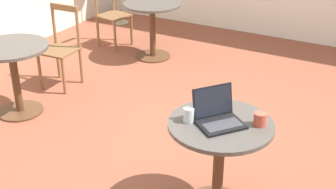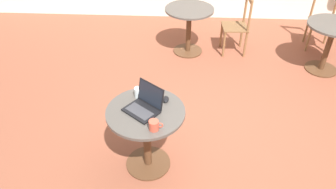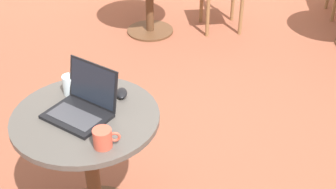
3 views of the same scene
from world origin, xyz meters
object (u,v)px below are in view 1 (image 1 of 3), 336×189
chair_mid_back (112,14)px  laptop (218,117)px  cafe_table_far (13,64)px  drinking_glass (189,115)px  cafe_table_mid (152,18)px  mug (260,119)px  mouse (210,105)px  chair_far_right (61,48)px  cafe_table_near (220,147)px

chair_mid_back → laptop: size_ratio=2.28×
cafe_table_far → drinking_glass: drinking_glass is taller
cafe_table_mid → mug: bearing=-136.2°
cafe_table_far → mouse: size_ratio=7.41×
cafe_table_far → mug: size_ratio=5.90×
mug → chair_far_right: bearing=68.5°
cafe_table_mid → drinking_glass: drinking_glass is taller
cafe_table_near → mug: size_ratio=5.90×
chair_far_right → mug: bearing=-111.5°
cafe_table_near → mouse: size_ratio=7.41×
chair_far_right → mug: 2.90m
chair_mid_back → drinking_glass: 3.63m
cafe_table_near → cafe_table_mid: same height
cafe_table_far → mouse: 2.26m
cafe_table_near → drinking_glass: 0.34m
cafe_table_mid → mug: (-2.30, -2.21, 0.24)m
mouse → mug: bearing=-100.7°
laptop → mouse: laptop is taller
cafe_table_near → cafe_table_mid: size_ratio=1.00×
chair_mid_back → mug: size_ratio=7.34×
cafe_table_near → cafe_table_far: 2.43m
cafe_table_far → laptop: bearing=-99.8°
cafe_table_mid → laptop: 3.11m
cafe_table_near → chair_mid_back: bearing=46.9°
chair_mid_back → mug: chair_mid_back is taller
cafe_table_near → cafe_table_mid: 3.10m
cafe_table_far → chair_far_right: chair_far_right is taller
mug → drinking_glass: (-0.19, 0.45, 0.01)m
mouse → drinking_glass: bearing=171.0°
cafe_table_near → mouse: 0.32m
cafe_table_mid → mouse: 2.87m
chair_mid_back → mug: bearing=-129.5°
cafe_table_near → mug: (0.10, -0.24, 0.24)m
chair_mid_back → cafe_table_mid: bearing=-99.5°
cafe_table_mid → cafe_table_far: 2.05m
mouse → mug: 0.41m
cafe_table_near → chair_far_right: chair_far_right is taller
cafe_table_mid → mug: 3.19m
laptop → drinking_glass: 0.20m
mouse → mug: (-0.08, -0.40, 0.03)m
laptop → mouse: bearing=37.3°
cafe_table_near → mug: bearing=-67.1°
cafe_table_near → laptop: size_ratio=1.83×
cafe_table_mid → laptop: bearing=-141.1°
cafe_table_far → laptop: 2.43m
mouse → mug: size_ratio=0.80×
chair_far_right → cafe_table_far: bearing=-176.9°
drinking_glass → cafe_table_far: bearing=77.4°
cafe_table_far → mug: mug is taller
chair_mid_back → chair_far_right: size_ratio=1.00×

